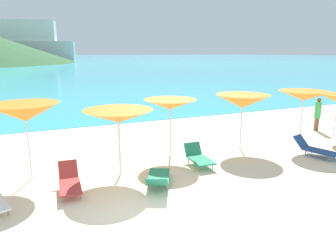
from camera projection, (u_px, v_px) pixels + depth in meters
The scene contains 13 objects.
ground_plane at pixel (84, 131), 15.98m from camera, with size 50.00×100.00×0.30m, color beige.
ocean_water at pixel (34, 58), 212.72m from camera, with size 650.00×440.00×0.02m, color #38B7CC.
umbrella_3 at pixel (25, 112), 9.16m from camera, with size 2.07×2.07×2.36m.
umbrella_4 at pixel (118, 116), 9.53m from camera, with size 2.37×2.37×2.12m.
umbrella_5 at pixel (170, 105), 11.30m from camera, with size 1.96×1.96×2.16m.
umbrella_6 at pixel (242, 101), 12.17m from camera, with size 2.22×2.22×2.22m.
umbrella_7 at pixel (304, 96), 12.58m from camera, with size 2.05×2.05×2.30m.
lounge_chair_0 at pixel (315, 148), 11.70m from camera, with size 1.03×1.73×0.68m.
lounge_chair_2 at pixel (158, 178), 8.99m from camera, with size 1.24×1.74×0.57m.
lounge_chair_3 at pixel (198, 157), 10.76m from camera, with size 0.69×1.37×0.66m.
lounge_chair_5 at pixel (69, 181), 8.71m from camera, with size 0.63×1.59×0.69m.
beachgoer_1 at pixel (318, 113), 15.37m from camera, with size 0.29×0.29×1.65m.
cruise_ship at pixel (0, 43), 144.05m from camera, with size 66.77×23.33×21.37m.
Camera 1 is at (-2.17, -5.92, 3.83)m, focal length 33.20 mm.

